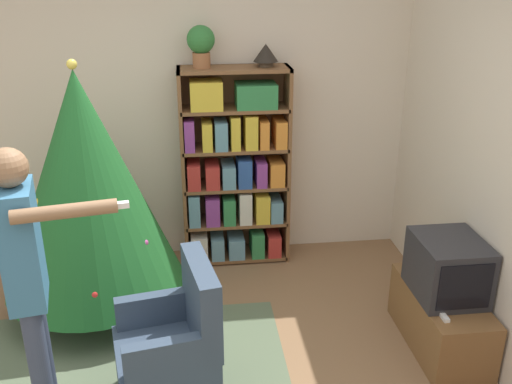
{
  "coord_description": "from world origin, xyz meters",
  "views": [
    {
      "loc": [
        0.03,
        -2.54,
        2.49
      ],
      "look_at": [
        0.46,
        1.0,
        1.05
      ],
      "focal_mm": 40.0,
      "sensor_mm": 36.0,
      "label": 1
    }
  ],
  "objects": [
    {
      "name": "table_lamp",
      "position": [
        0.66,
        2.04,
        1.81
      ],
      "size": [
        0.2,
        0.2,
        0.18
      ],
      "color": "#473828",
      "rests_on": "bookshelf"
    },
    {
      "name": "christmas_tree",
      "position": [
        -0.72,
        1.37,
        1.02
      ],
      "size": [
        1.32,
        1.32,
        1.9
      ],
      "color": "#4C3323",
      "rests_on": "ground_plane"
    },
    {
      "name": "standing_person",
      "position": [
        -0.83,
        0.13,
        1.0
      ],
      "size": [
        0.68,
        0.46,
        1.68
      ],
      "rotation": [
        0.0,
        0.0,
        -1.39
      ],
      "color": "#38425B",
      "rests_on": "ground_plane"
    },
    {
      "name": "book_pile_near_tree",
      "position": [
        -0.17,
        0.96,
        0.05
      ],
      "size": [
        0.19,
        0.16,
        0.09
      ],
      "color": "#232328",
      "rests_on": "ground_plane"
    },
    {
      "name": "bookshelf",
      "position": [
        0.4,
        2.03,
        0.83
      ],
      "size": [
        0.91,
        0.32,
        1.71
      ],
      "color": "brown",
      "rests_on": "ground_plane"
    },
    {
      "name": "tv_stand",
      "position": [
        1.69,
        0.59,
        0.21
      ],
      "size": [
        0.41,
        0.89,
        0.41
      ],
      "color": "brown",
      "rests_on": "ground_plane"
    },
    {
      "name": "television",
      "position": [
        1.69,
        0.59,
        0.61
      ],
      "size": [
        0.42,
        0.51,
        0.4
      ],
      "color": "#28282D",
      "rests_on": "tv_stand"
    },
    {
      "name": "armchair",
      "position": [
        -0.13,
        0.25,
        0.32
      ],
      "size": [
        0.66,
        0.65,
        0.92
      ],
      "rotation": [
        0.0,
        0.0,
        -1.39
      ],
      "color": "#334256",
      "rests_on": "ground_plane"
    },
    {
      "name": "potted_plant",
      "position": [
        0.15,
        2.04,
        1.9
      ],
      "size": [
        0.22,
        0.22,
        0.33
      ],
      "color": "#935B38",
      "rests_on": "bookshelf"
    },
    {
      "name": "game_remote",
      "position": [
        1.57,
        0.32,
        0.43
      ],
      "size": [
        0.04,
        0.12,
        0.02
      ],
      "color": "white",
      "rests_on": "tv_stand"
    },
    {
      "name": "wall_back",
      "position": [
        0.0,
        2.27,
        1.3
      ],
      "size": [
        8.0,
        0.1,
        2.6
      ],
      "color": "beige",
      "rests_on": "ground_plane"
    }
  ]
}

